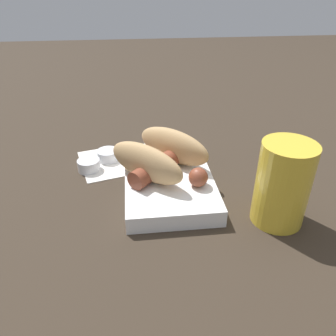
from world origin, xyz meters
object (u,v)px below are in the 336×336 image
Objects in this scene: condiment_cup_far at (89,166)px; drink_glass at (283,184)px; sausage at (163,163)px; bread_roll at (160,154)px; food_tray at (168,180)px; condiment_cup_near at (108,156)px.

drink_glass reaches higher than condiment_cup_far.
bread_roll is at bearing 29.76° from sausage.
sausage is at bearing 55.31° from drink_glass.
food_tray reaches higher than condiment_cup_near.
condiment_cup_near is at bearing 45.11° from sausage.
bread_roll is 0.02m from sausage.
bread_roll is 4.34× the size of condiment_cup_near.
food_tray is 0.16m from condiment_cup_far.
drink_glass is (-0.18, -0.30, 0.05)m from condiment_cup_far.
food_tray is 1.82× the size of drink_glass.
drink_glass is (-0.22, -0.27, 0.05)m from condiment_cup_near.
condiment_cup_far is (0.07, 0.14, -0.03)m from sausage.
condiment_cup_near is at bearing 45.98° from bread_roll.
bread_roll is 0.15m from condiment_cup_near.
sausage reaches higher than food_tray.
condiment_cup_near is 0.35m from drink_glass.
sausage is at bearing 50.38° from food_tray.
food_tray is 0.05m from bread_roll.
sausage is 1.06× the size of drink_glass.
condiment_cup_far is 0.33× the size of drink_glass.
sausage is 0.16m from condiment_cup_far.
bread_roll is at bearing -134.02° from condiment_cup_near.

